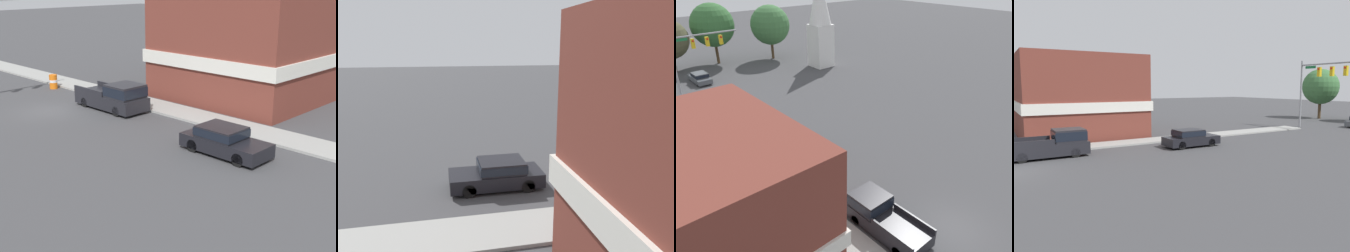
{
  "view_description": "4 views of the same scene",
  "coord_description": "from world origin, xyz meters",
  "views": [
    {
      "loc": [
        15.94,
        26.45,
        8.38
      ],
      "look_at": [
        0.87,
        11.81,
        1.75
      ],
      "focal_mm": 50.0,
      "sensor_mm": 36.0,
      "label": 1
    },
    {
      "loc": [
        -16.52,
        15.93,
        6.8
      ],
      "look_at": [
        -0.73,
        12.55,
        2.86
      ],
      "focal_mm": 35.0,
      "sensor_mm": 36.0,
      "label": 2
    },
    {
      "loc": [
        -14.99,
        -6.98,
        14.67
      ],
      "look_at": [
        0.81,
        11.03,
        2.57
      ],
      "focal_mm": 35.0,
      "sensor_mm": 36.0,
      "label": 3
    },
    {
      "loc": [
        20.51,
        -0.89,
        4.87
      ],
      "look_at": [
        1.01,
        10.76,
        2.12
      ],
      "focal_mm": 35.0,
      "sensor_mm": 36.0,
      "label": 4
    }
  ],
  "objects": [
    {
      "name": "car_lead",
      "position": [
        -1.73,
        13.17,
        0.74
      ],
      "size": [
        1.92,
        4.52,
        1.41
      ],
      "color": "black",
      "rests_on": "ground"
    }
  ]
}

